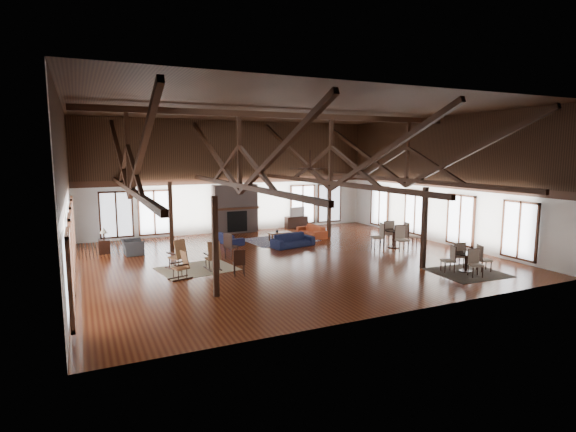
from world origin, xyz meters
name	(u,v)px	position (x,y,z in m)	size (l,w,h in m)	color
floor	(287,259)	(0.00, 0.00, 0.00)	(16.00, 16.00, 0.00)	#5C2913
ceiling	(287,109)	(0.00, 0.00, 6.00)	(16.00, 14.00, 0.02)	black
wall_back	(233,177)	(0.00, 7.00, 3.00)	(16.00, 0.02, 6.00)	white
wall_front	(401,203)	(0.00, -7.00, 3.00)	(16.00, 0.02, 6.00)	white
wall_left	(65,193)	(-8.00, 0.00, 3.00)	(0.02, 14.00, 6.00)	white
wall_right	(440,180)	(8.00, 0.00, 3.00)	(0.02, 14.00, 6.00)	white
roof_truss	(287,160)	(0.00, 0.00, 4.03)	(15.60, 14.07, 3.14)	black
post_grid	(287,222)	(0.00, 0.00, 1.52)	(8.16, 7.16, 3.05)	black
fireplace	(235,209)	(0.00, 6.67, 1.29)	(2.50, 0.69, 2.60)	#735F57
ceiling_fan	(310,168)	(0.50, -1.00, 3.73)	(1.60, 1.60, 0.75)	black
sofa_navy_front	(293,240)	(1.22, 2.02, 0.30)	(2.03, 0.79, 0.59)	#141A38
sofa_navy_left	(229,238)	(-1.22, 3.97, 0.25)	(0.67, 1.72, 0.50)	#15193A
sofa_orange	(312,231)	(3.21, 3.90, 0.28)	(0.76, 1.95, 0.57)	#A84020
coffee_table	(280,233)	(1.23, 3.52, 0.37)	(1.16, 0.64, 0.43)	brown
vase	(277,231)	(1.09, 3.55, 0.52)	(0.16, 0.16, 0.17)	#B2B2B2
armchair	(132,247)	(-5.67, 3.46, 0.31)	(0.85, 0.97, 0.63)	#2E2F31
side_table_lamp	(104,244)	(-6.74, 4.18, 0.43)	(0.45, 0.45, 1.14)	black
rocking_chair_a	(179,255)	(-4.37, 0.20, 0.53)	(0.82, 0.99, 1.13)	brown
rocking_chair_b	(213,256)	(-3.23, -0.45, 0.51)	(0.51, 0.87, 1.08)	brown
rocking_chair_c	(182,265)	(-4.52, -1.12, 0.46)	(0.84, 0.59, 0.97)	brown
side_chair_a	(230,244)	(-2.15, 0.96, 0.62)	(0.61, 0.61, 1.07)	black
side_chair_b	(239,261)	(-2.65, -1.68, 0.56)	(0.49, 0.49, 0.96)	black
cafe_table_near	(466,259)	(5.03, -4.61, 0.48)	(1.86, 1.86, 0.96)	black
cafe_table_far	(394,235)	(5.34, -0.10, 0.56)	(2.19, 2.19, 1.12)	black
cup_near	(465,252)	(4.99, -4.56, 0.73)	(0.11, 0.11, 0.09)	#B2B2B2
cup_far	(395,229)	(5.40, -0.05, 0.86)	(0.13, 0.13, 0.10)	#B2B2B2
tv_console	(296,222)	(3.71, 6.75, 0.32)	(1.29, 0.48, 0.64)	black
television	(296,212)	(3.71, 6.75, 0.92)	(0.96, 0.13, 0.55)	#B2B2B2
rug_tan	(197,269)	(-3.76, -0.09, 0.01)	(2.68, 2.11, 0.01)	tan
rug_navy	(280,240)	(1.34, 3.71, 0.01)	(3.27, 2.45, 0.01)	#1A1947
rug_dark	(468,273)	(4.97, -4.76, 0.01)	(2.38, 2.17, 0.01)	black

